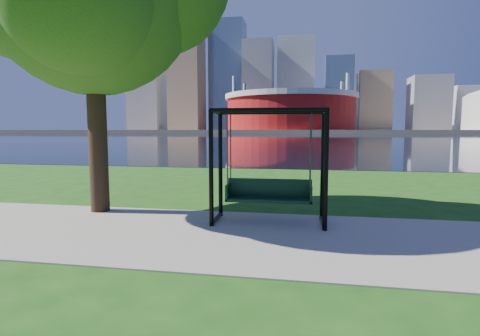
# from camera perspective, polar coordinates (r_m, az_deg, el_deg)

# --- Properties ---
(ground) EXTENTS (900.00, 900.00, 0.00)m
(ground) POSITION_cam_1_polar(r_m,az_deg,el_deg) (7.83, -0.52, -9.36)
(ground) COLOR #1E5114
(ground) RESTS_ON ground
(path) EXTENTS (120.00, 4.00, 0.03)m
(path) POSITION_cam_1_polar(r_m,az_deg,el_deg) (7.36, -1.26, -10.25)
(path) COLOR #9E937F
(path) RESTS_ON ground
(river) EXTENTS (900.00, 180.00, 0.02)m
(river) POSITION_cam_1_polar(r_m,az_deg,el_deg) (109.45, 9.60, 4.71)
(river) COLOR black
(river) RESTS_ON ground
(far_bank) EXTENTS (900.00, 228.00, 2.00)m
(far_bank) POSITION_cam_1_polar(r_m,az_deg,el_deg) (313.43, 10.10, 5.58)
(far_bank) COLOR #937F60
(far_bank) RESTS_ON ground
(stadium) EXTENTS (83.00, 83.00, 32.00)m
(stadium) POSITION_cam_1_polar(r_m,az_deg,el_deg) (243.00, 7.69, 8.68)
(stadium) COLOR maroon
(stadium) RESTS_ON far_bank
(skyline) EXTENTS (392.00, 66.00, 96.50)m
(skyline) POSITION_cam_1_polar(r_m,az_deg,el_deg) (328.61, 9.46, 11.69)
(skyline) COLOR gray
(skyline) RESTS_ON far_bank
(swing) EXTENTS (2.47, 1.12, 2.50)m
(swing) POSITION_cam_1_polar(r_m,az_deg,el_deg) (8.14, 4.45, -0.15)
(swing) COLOR black
(swing) RESTS_ON ground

